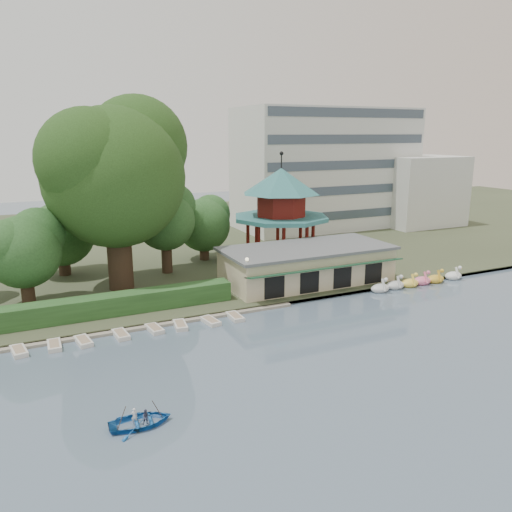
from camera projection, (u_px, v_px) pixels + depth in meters
ground_plane at (346, 396)px, 31.88m from camera, size 220.00×220.00×0.00m
shore at (152, 240)px, 77.59m from camera, size 220.00×70.00×0.40m
embankment at (240, 310)px, 47.07m from camera, size 220.00×0.60×0.30m
dock at (110, 331)px, 42.07m from camera, size 34.00×1.60×0.24m
boathouse at (307, 264)px, 54.74m from camera, size 18.60×9.39×3.90m
pavilion at (281, 205)px, 63.15m from camera, size 12.40×12.40×13.50m
office_building at (341, 172)px, 86.04m from camera, size 38.00×18.00×20.00m
hedge at (67, 311)px, 43.46m from camera, size 30.00×2.00×1.80m
lamp_post at (247, 271)px, 48.41m from camera, size 0.36×0.36×4.28m
big_tree at (115, 168)px, 49.99m from camera, size 15.55×14.49×19.90m
small_trees at (82, 233)px, 53.49m from camera, size 40.02×17.22×10.30m
swan_boats at (417, 282)px, 54.99m from camera, size 12.84×2.03×1.92m
moored_rowboats at (88, 340)px, 40.02m from camera, size 26.73×2.77×0.36m
rowboat_with_passengers at (140, 417)px, 28.58m from camera, size 5.15×3.79×2.01m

